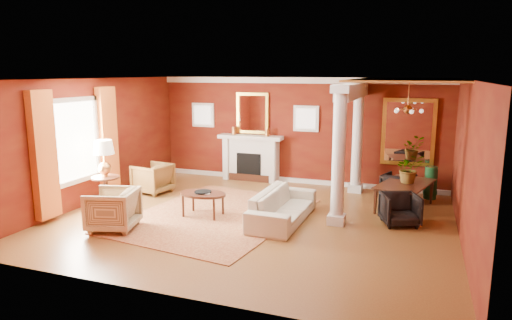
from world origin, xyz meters
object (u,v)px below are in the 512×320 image
at_px(armchair_stripe, 113,207).
at_px(coffee_table, 203,195).
at_px(sofa, 283,201).
at_px(dining_table, 406,189).
at_px(armchair_leopard, 153,177).
at_px(side_table, 104,162).

xyz_separation_m(armchair_stripe, coffee_table, (1.28, 1.36, 0.02)).
bearing_deg(sofa, dining_table, -51.84).
distance_m(armchair_leopard, coffee_table, 2.45).
height_order(side_table, dining_table, side_table).
bearing_deg(side_table, armchair_leopard, 79.62).
distance_m(coffee_table, dining_table, 4.53).
bearing_deg(armchair_stripe, side_table, -152.74).
relative_size(coffee_table, dining_table, 0.61).
bearing_deg(armchair_leopard, coffee_table, 68.24).
bearing_deg(side_table, dining_table, 19.15).
distance_m(armchair_leopard, side_table, 1.64).
xyz_separation_m(sofa, armchair_stripe, (-2.98, -1.61, 0.01)).
bearing_deg(coffee_table, side_table, -175.52).
distance_m(armchair_stripe, dining_table, 6.32).
xyz_separation_m(coffee_table, side_table, (-2.35, -0.18, 0.58)).
bearing_deg(side_table, coffee_table, 4.48).
bearing_deg(sofa, coffee_table, 99.38).
bearing_deg(coffee_table, sofa, 8.44).
xyz_separation_m(armchair_stripe, side_table, (-1.07, 1.17, 0.61)).
xyz_separation_m(armchair_stripe, dining_table, (5.33, 3.39, 0.02)).
relative_size(sofa, side_table, 1.43).
height_order(armchair_stripe, dining_table, dining_table).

